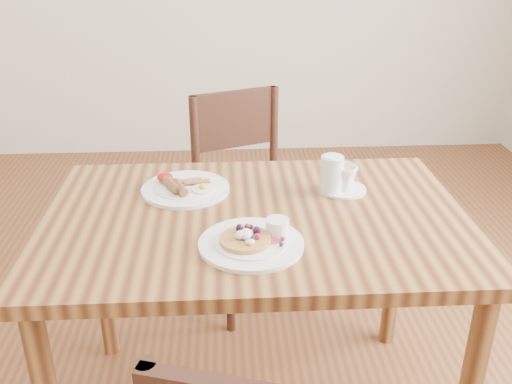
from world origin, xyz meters
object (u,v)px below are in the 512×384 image
dining_table (256,245)px  chair_far (248,190)px  pancake_plate (253,241)px  water_glass (332,175)px  breakfast_plate (184,188)px  teacup_saucer (344,180)px

dining_table → chair_far: chair_far is taller
pancake_plate → water_glass: 0.40m
dining_table → chair_far: size_ratio=1.36×
chair_far → pancake_plate: 0.93m
dining_table → chair_far: bearing=89.3°
breakfast_plate → water_glass: water_glass is taller
dining_table → teacup_saucer: size_ratio=8.57×
breakfast_plate → teacup_saucer: (0.49, -0.03, 0.02)m
dining_table → pancake_plate: pancake_plate is taller
breakfast_plate → dining_table: bearing=-38.8°
pancake_plate → breakfast_plate: bearing=119.5°
dining_table → pancake_plate: bearing=-96.0°
water_glass → teacup_saucer: bearing=12.6°
teacup_saucer → water_glass: 0.05m
teacup_saucer → chair_far: bearing=115.0°
dining_table → water_glass: (0.24, 0.14, 0.16)m
dining_table → breakfast_plate: size_ratio=4.44×
dining_table → breakfast_plate: breakfast_plate is taller
dining_table → chair_far: (0.01, 0.72, -0.16)m
breakfast_plate → teacup_saucer: size_ratio=1.93×
chair_far → breakfast_plate: size_ratio=3.26×
chair_far → dining_table: bearing=68.2°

